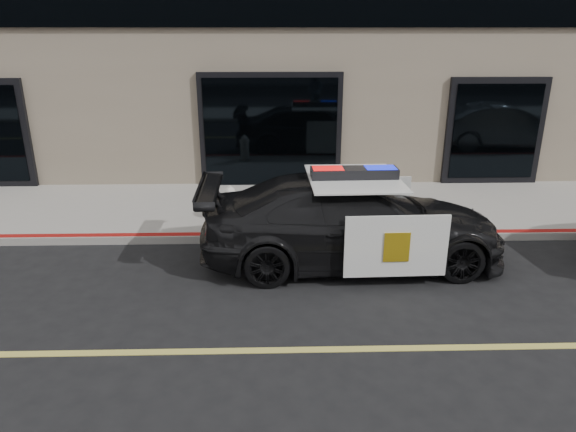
{
  "coord_description": "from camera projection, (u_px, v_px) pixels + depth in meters",
  "views": [
    {
      "loc": [
        -0.9,
        -5.48,
        3.78
      ],
      "look_at": [
        -0.7,
        2.2,
        1.0
      ],
      "focal_mm": 32.0,
      "sensor_mm": 36.0,
      "label": 1
    }
  ],
  "objects": [
    {
      "name": "ground",
      "position": [
        348.0,
        349.0,
        6.45
      ],
      "size": [
        120.0,
        120.0,
        0.0
      ],
      "primitive_type": "plane",
      "color": "black",
      "rests_on": "ground"
    },
    {
      "name": "sidewalk_n",
      "position": [
        316.0,
        208.0,
        11.36
      ],
      "size": [
        60.0,
        3.5,
        0.15
      ],
      "primitive_type": "cube",
      "color": "gray",
      "rests_on": "ground"
    },
    {
      "name": "police_car",
      "position": [
        352.0,
        221.0,
        8.68
      ],
      "size": [
        2.49,
        5.22,
        1.67
      ],
      "color": "black",
      "rests_on": "ground"
    },
    {
      "name": "fire_hydrant",
      "position": [
        230.0,
        205.0,
        10.21
      ],
      "size": [
        0.34,
        0.47,
        0.75
      ],
      "color": "silver",
      "rests_on": "sidewalk_n"
    }
  ]
}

